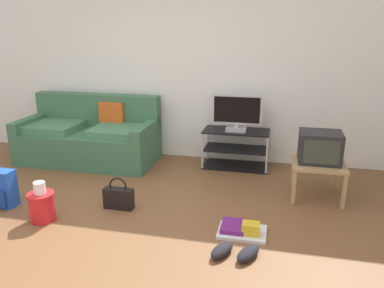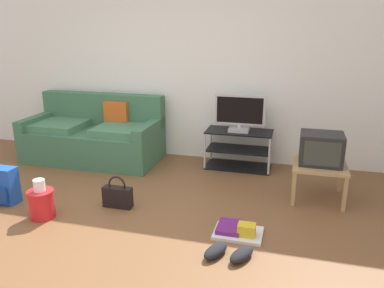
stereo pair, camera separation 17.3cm
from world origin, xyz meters
TOP-DOWN VIEW (x-y plane):
  - ground_plane at (0.00, 0.00)m, footprint 9.00×9.80m
  - wall_back at (0.00, 2.45)m, footprint 9.00×0.10m
  - couch at (-1.17, 1.93)m, footprint 1.91×0.91m
  - tv_stand at (0.91, 2.11)m, footprint 0.89×0.43m
  - flat_tv at (0.91, 2.09)m, footprint 0.67×0.22m
  - side_table at (1.91, 1.34)m, footprint 0.58×0.58m
  - crt_tv at (1.91, 1.36)m, footprint 0.45×0.38m
  - backpack at (-1.41, 0.33)m, footprint 0.30×0.24m
  - handbag at (-0.16, 0.56)m, footprint 0.32×0.11m
  - cleaning_bucket at (-0.80, 0.14)m, footprint 0.26×0.26m
  - sneakers_pair at (1.15, -0.06)m, footprint 0.46×0.31m
  - floor_tray at (1.17, 0.32)m, footprint 0.45×0.33m

SIDE VIEW (x-z plane):
  - ground_plane at x=0.00m, z-range -0.02..0.00m
  - floor_tray at x=1.17m, z-range -0.03..0.11m
  - sneakers_pair at x=1.15m, z-range 0.00..0.09m
  - handbag at x=-0.16m, z-range -0.05..0.30m
  - cleaning_bucket at x=-0.80m, z-range -0.03..0.38m
  - backpack at x=-1.41m, z-range 0.00..0.40m
  - tv_stand at x=0.91m, z-range 0.00..0.52m
  - couch at x=-1.17m, z-range -0.12..0.80m
  - side_table at x=1.91m, z-range 0.15..0.57m
  - crt_tv at x=1.91m, z-range 0.41..0.76m
  - flat_tv at x=0.91m, z-range 0.52..1.01m
  - wall_back at x=0.00m, z-range 0.00..2.70m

